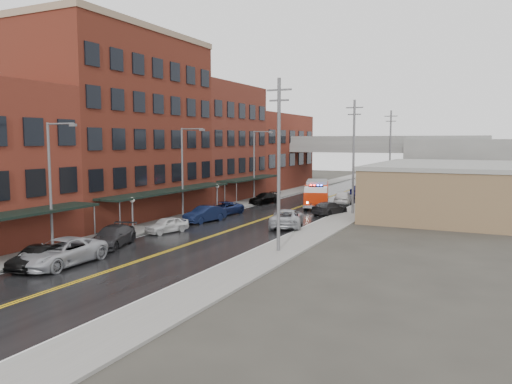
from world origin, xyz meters
The scene contains 34 objects.
ground centered at (0.00, 0.00, 0.00)m, with size 220.00×220.00×0.00m, color #2D2B26.
road centered at (0.00, 30.00, 0.01)m, with size 11.00×160.00×0.02m, color black.
sidewalk_left centered at (-7.30, 30.00, 0.07)m, with size 3.00×160.00×0.15m, color slate.
sidewalk_right centered at (7.30, 30.00, 0.07)m, with size 3.00×160.00×0.15m, color slate.
curb_left centered at (-5.65, 30.00, 0.07)m, with size 0.30×160.00×0.15m, color gray.
curb_right centered at (5.65, 30.00, 0.07)m, with size 0.30×160.00×0.15m, color gray.
brick_building_b centered at (-13.30, 23.00, 9.00)m, with size 9.00×20.00×18.00m, color #5A2017.
brick_building_c centered at (-13.30, 40.50, 7.50)m, with size 9.00×15.00×15.00m, color #59221A.
brick_building_far centered at (-13.30, 58.00, 6.00)m, with size 9.00×20.00×12.00m, color maroon.
tan_building centered at (16.00, 40.00, 2.50)m, with size 14.00×22.00×5.00m, color brown.
right_far_block centered at (18.00, 70.00, 4.00)m, with size 18.00×30.00×8.00m, color slate.
awning_1 centered at (-7.49, 23.00, 2.99)m, with size 2.60×18.00×3.09m.
awning_2 centered at (-7.49, 40.50, 2.99)m, with size 2.60×13.00×3.09m.
globe_lamp_1 centered at (-6.40, 16.00, 2.31)m, with size 0.44×0.44×3.12m.
globe_lamp_2 centered at (-6.40, 30.00, 2.31)m, with size 0.44×0.44×3.12m.
street_lamp_0 centered at (-6.55, 8.00, 5.19)m, with size 2.64×0.22×9.00m.
street_lamp_1 centered at (-6.55, 24.00, 5.19)m, with size 2.64×0.22×9.00m.
street_lamp_2 centered at (-6.55, 40.00, 5.19)m, with size 2.64×0.22×9.00m.
utility_pole_0 centered at (7.20, 15.00, 6.31)m, with size 1.80×0.24×12.00m.
utility_pole_1 centered at (7.20, 35.00, 6.31)m, with size 1.80×0.24×12.00m.
utility_pole_2 centered at (7.20, 55.00, 6.31)m, with size 1.80×0.24×12.00m.
overpass centered at (0.00, 62.00, 5.99)m, with size 40.00×10.00×7.50m.
fire_truck centered at (1.82, 39.12, 1.65)m, with size 5.17×8.76×3.05m.
parked_car_left_1 centered at (-4.31, 4.61, 0.69)m, with size 1.46×4.18×1.38m, color black.
parked_car_left_2 centered at (-3.60, 5.80, 0.84)m, with size 2.78×6.03×1.68m, color #A4A6AC.
parked_car_left_3 centered at (-4.68, 11.61, 0.75)m, with size 2.11×5.18×1.50m, color #28272A.
parked_car_left_4 centered at (-4.33, 17.89, 0.67)m, with size 1.59×3.95×1.35m, color silver.
parked_car_left_5 centered at (-4.33, 24.03, 0.77)m, with size 1.63×4.68×1.54m, color #0E1734.
parked_car_left_6 centered at (-5.00, 28.80, 0.69)m, with size 2.29×4.96×1.38m, color #131F49.
parked_car_left_7 centered at (-5.00, 39.20, 0.67)m, with size 1.89×4.65×1.35m, color black.
parked_car_right_0 centered at (3.81, 24.88, 0.83)m, with size 2.74×5.95×1.65m, color #9FA1A6.
parked_car_right_1 centered at (5.00, 33.98, 0.69)m, with size 1.94×4.76×1.38m, color #252527.
parked_car_right_2 centered at (3.84, 43.31, 0.82)m, with size 1.94×4.83×1.64m, color silver.
parked_car_right_3 centered at (4.28, 52.20, 0.82)m, with size 1.74×4.99×1.64m, color black.
Camera 1 is at (20.58, -16.50, 7.77)m, focal length 35.00 mm.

